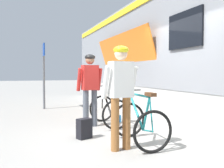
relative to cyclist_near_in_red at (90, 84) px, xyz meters
The scene contains 8 objects.
ground_plane 1.68m from the cyclist_near_in_red, 68.16° to the right, with size 80.00×80.00×0.00m, color gray.
cyclist_near_in_red is the anchor object (origin of this frame).
cyclist_far_in_white 1.89m from the cyclist_near_in_red, 90.06° to the right, with size 0.63×0.34×1.76m.
bicycle_near_black 0.80m from the cyclist_near_in_red, ahead, with size 0.71×1.08×0.99m.
bicycle_far_teal 1.91m from the cyclist_near_in_red, 75.94° to the right, with size 0.76×1.10×0.99m.
backpack_on_platform 1.37m from the cyclist_near_in_red, 112.31° to the right, with size 0.28×0.18×0.40m, color black.
water_bottle_near_the_bikes 1.32m from the cyclist_near_in_red, 13.21° to the left, with size 0.07×0.07×0.19m, color #338CCC.
platform_sign_post 3.51m from the cyclist_near_in_red, 103.02° to the left, with size 0.08×0.70×2.40m.
Camera 1 is at (-2.06, -4.33, 1.30)m, focal length 37.90 mm.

